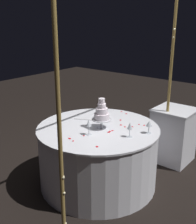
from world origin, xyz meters
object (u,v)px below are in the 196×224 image
(tiered_cake, at_px, (102,113))
(wine_glass_1, at_px, (130,127))
(side_table, at_px, (173,135))
(wine_glass_2, at_px, (149,124))
(main_table, at_px, (98,156))
(cake_knife, at_px, (88,120))
(wine_glass_0, at_px, (89,124))
(decorative_arch, at_px, (129,70))

(tiered_cake, relative_size, wine_glass_1, 2.14)
(side_table, distance_m, wine_glass_2, 1.01)
(main_table, distance_m, cake_knife, 0.45)
(main_table, height_order, cake_knife, cake_knife)
(wine_glass_0, xyz_separation_m, wine_glass_2, (-0.44, 0.47, -0.02))
(tiered_cake, distance_m, wine_glass_1, 0.39)
(main_table, bearing_deg, cake_knife, -112.28)
(decorative_arch, distance_m, wine_glass_0, 0.70)
(wine_glass_2, distance_m, cake_knife, 0.80)
(main_table, bearing_deg, decorative_arch, 90.15)
(side_table, bearing_deg, tiered_cake, -19.36)
(wine_glass_0, distance_m, wine_glass_2, 0.65)
(cake_knife, bearing_deg, side_table, 145.86)
(decorative_arch, xyz_separation_m, main_table, (0.00, -0.39, -1.06))
(tiered_cake, bearing_deg, side_table, 160.64)
(side_table, relative_size, tiered_cake, 2.16)
(cake_knife, bearing_deg, wine_glass_0, 43.07)
(side_table, distance_m, cake_knife, 1.26)
(decorative_arch, relative_size, tiered_cake, 6.32)
(tiered_cake, xyz_separation_m, cake_knife, (-0.09, -0.29, -0.17))
(tiered_cake, height_order, wine_glass_2, tiered_cake)
(side_table, xyz_separation_m, tiered_cake, (1.10, -0.39, 0.52))
(wine_glass_0, distance_m, cake_knife, 0.47)
(main_table, relative_size, wine_glass_0, 8.15)
(decorative_arch, xyz_separation_m, side_table, (-1.10, 0.04, -1.05))
(wine_glass_1, distance_m, wine_glass_2, 0.24)
(decorative_arch, relative_size, main_table, 1.57)
(wine_glass_0, relative_size, wine_glass_2, 1.20)
(wine_glass_1, bearing_deg, wine_glass_2, 154.70)
(side_table, xyz_separation_m, wine_glass_2, (0.90, 0.10, 0.45))
(tiered_cake, xyz_separation_m, wine_glass_1, (0.02, 0.39, -0.06))
(side_table, xyz_separation_m, wine_glass_0, (1.34, -0.37, 0.47))
(side_table, distance_m, wine_glass_1, 1.21)
(tiered_cake, height_order, wine_glass_1, tiered_cake)
(tiered_cake, bearing_deg, wine_glass_0, 4.22)
(wine_glass_0, height_order, wine_glass_1, wine_glass_0)
(main_table, distance_m, wine_glass_0, 0.54)
(side_table, bearing_deg, wine_glass_2, 6.62)
(wine_glass_1, height_order, cake_knife, wine_glass_1)
(wine_glass_1, bearing_deg, side_table, -179.92)
(decorative_arch, height_order, wine_glass_0, decorative_arch)
(main_table, relative_size, tiered_cake, 4.03)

